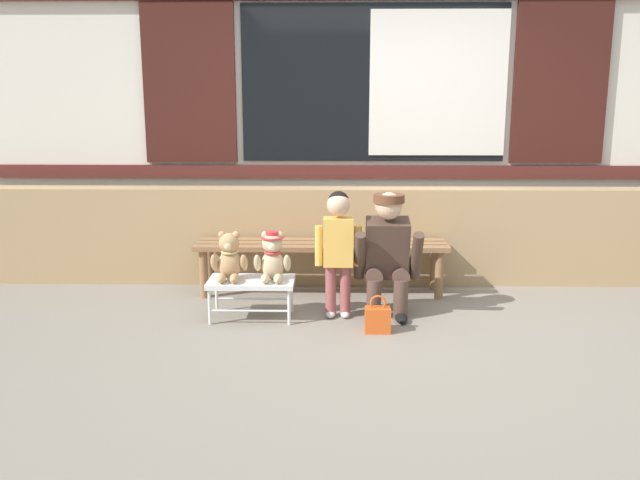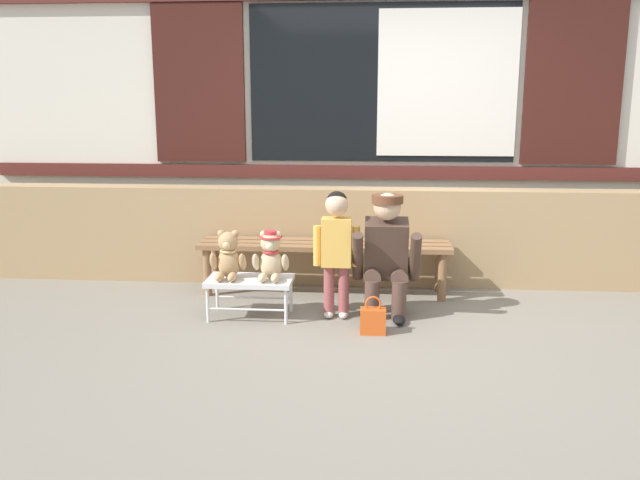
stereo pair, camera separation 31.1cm
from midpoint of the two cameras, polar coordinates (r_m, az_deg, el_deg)
name	(u,v)px [view 2 (the right image)]	position (r m, az deg, el deg)	size (l,w,h in m)	color
ground_plane	(380,338)	(4.69, 7.05, -8.34)	(60.00, 60.00, 0.00)	gray
brick_low_wall	(380,236)	(5.95, 6.61, 0.30)	(7.83, 0.25, 0.85)	tan
shop_facade	(383,68)	(6.35, 6.81, 14.36)	(7.99, 0.26, 3.79)	silver
wooden_bench_long	(324,250)	(5.60, 1.97, -0.90)	(2.10, 0.40, 0.44)	#8E6642
small_display_bench	(250,283)	(5.04, -4.23, -3.66)	(0.64, 0.36, 0.30)	silver
teddy_bear_plain	(228,257)	(5.01, -6.07, -1.44)	(0.28, 0.26, 0.36)	tan
teddy_bear_with_hat	(271,256)	(4.96, -2.44, -1.41)	(0.28, 0.27, 0.36)	#CCB289
child_standing	(337,240)	(4.95, 3.22, -0.05)	(0.35, 0.18, 0.96)	#994C4C
adult_crouching	(387,255)	(5.02, 7.54, -1.26)	(0.50, 0.49, 0.95)	brown
handbag_on_ground	(373,320)	(4.75, 6.42, -6.82)	(0.18, 0.11, 0.27)	#DB561E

